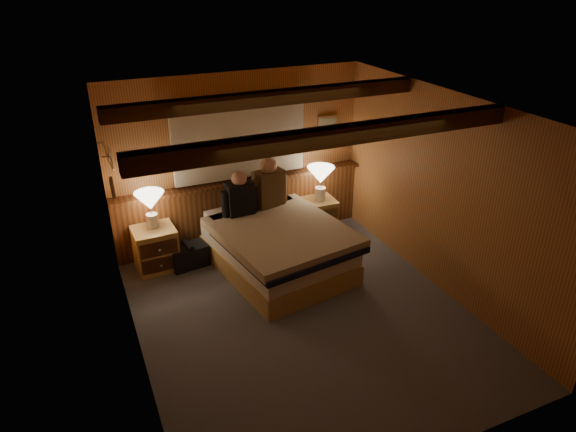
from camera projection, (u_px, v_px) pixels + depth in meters
floor at (303, 316)px, 5.89m from camera, size 4.20×4.20×0.00m
ceiling at (306, 109)px, 4.83m from camera, size 4.20×4.20×0.00m
wall_back at (239, 160)px, 7.08m from camera, size 3.60×0.00×3.60m
wall_left at (128, 258)px, 4.70m from camera, size 0.00×4.20×4.20m
wall_right at (443, 194)px, 6.01m from camera, size 0.00×4.20×4.20m
wall_front at (432, 345)px, 3.64m from camera, size 3.60×0.00×3.60m
wainscot at (243, 208)px, 7.34m from camera, size 3.60×0.23×0.94m
curtain_window at (240, 139)px, 6.88m from camera, size 2.18×0.09×1.11m
ceiling_beams at (300, 115)px, 4.99m from camera, size 3.60×1.65×0.16m
coat_rail at (109, 156)px, 5.82m from camera, size 0.05×0.55×0.24m
framed_print at (327, 124)px, 7.40m from camera, size 0.30×0.04×0.25m
bed at (278, 247)px, 6.64m from camera, size 1.72×2.09×0.65m
nightstand_left at (156, 249)px, 6.69m from camera, size 0.55×0.49×0.58m
nightstand_right at (318, 216)px, 7.60m from camera, size 0.50×0.46×0.53m
lamp_left at (150, 203)px, 6.46m from camera, size 0.37×0.37×0.49m
lamp_right at (321, 177)px, 7.32m from camera, size 0.39×0.39×0.51m
person_left at (240, 196)px, 6.72m from camera, size 0.52×0.22×0.63m
person_right at (269, 186)px, 6.95m from camera, size 0.58×0.32×0.72m
duffel_bag at (189, 255)px, 6.80m from camera, size 0.52×0.36×0.35m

